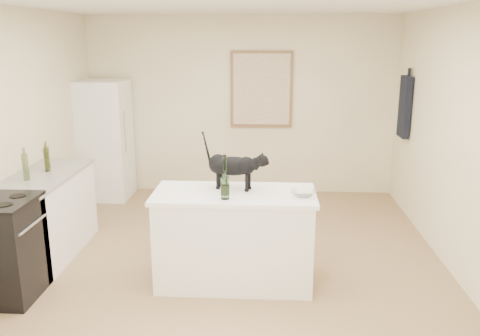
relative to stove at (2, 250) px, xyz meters
The scene contains 19 objects.
floor 2.09m from the stove, 17.10° to the left, with size 5.50×5.50×0.00m, color #946E4E.
ceiling 2.96m from the stove, 17.10° to the left, with size 5.50×5.50×0.00m, color white.
wall_back 3.97m from the stove, 59.80° to the left, with size 4.50×4.50×0.00m, color beige.
wall_front 3.02m from the stove, 47.79° to the right, with size 4.50×4.50×0.00m, color beige.
wall_right 4.33m from the stove, ahead, with size 5.50×5.50×0.00m, color beige.
island_base 2.09m from the stove, 11.04° to the left, with size 1.44×0.67×0.86m, color white.
island_top 2.13m from the stove, 11.04° to the left, with size 1.50×0.70×0.04m, color white.
left_cabinets 0.90m from the stove, 90.00° to the left, with size 0.60×1.40×0.86m, color white.
left_countertop 1.00m from the stove, 90.00° to the left, with size 0.62×1.44×0.04m, color gray.
stove is the anchor object (origin of this frame).
fridge 2.98m from the stove, 90.00° to the left, with size 0.68×0.68×1.70m, color white.
artwork_frame 4.16m from the stove, 55.87° to the left, with size 0.90×0.03×1.10m, color brown.
artwork_canvas 4.14m from the stove, 55.73° to the left, with size 0.82×0.00×1.02m, color beige.
hanging_garment 5.01m from the stove, 32.62° to the left, with size 0.08×0.34×0.80m, color black.
black_cat 2.19m from the stove, 14.20° to the left, with size 0.57×0.17×0.40m, color black, non-canonical shape.
wine_bottle 2.09m from the stove, ahead, with size 0.07×0.07×0.35m, color #235622.
glass_bowl 2.74m from the stove, ahead, with size 0.22×0.22×0.06m, color white.
fridge_paper 3.17m from the stove, 83.48° to the left, with size 0.00×0.12×0.15m, color silver.
counter_bottle_cluster 1.10m from the stove, 91.46° to the left, with size 0.12×0.51×0.27m.
Camera 1 is at (0.40, -4.57, 2.29)m, focal length 37.25 mm.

